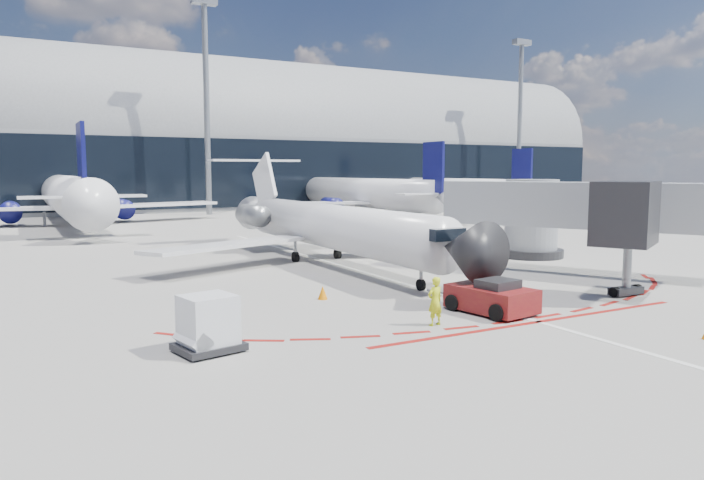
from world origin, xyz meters
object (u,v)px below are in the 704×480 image
regional_jet (326,225)px  ramp_worker (435,301)px  uld_container (208,324)px  pushback_tug (492,298)px

regional_jet → ramp_worker: (-3.22, -15.09, -1.36)m
ramp_worker → uld_container: size_ratio=0.82×
regional_jet → uld_container: size_ratio=12.71×
uld_container → ramp_worker: bearing=-16.0°
ramp_worker → uld_container: 7.78m
ramp_worker → pushback_tug: bearing=-176.1°
uld_container → pushback_tug: bearing=-11.5°
ramp_worker → uld_container: ramp_worker is taller
regional_jet → ramp_worker: regional_jet is taller
pushback_tug → regional_jet: bearing=80.6°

